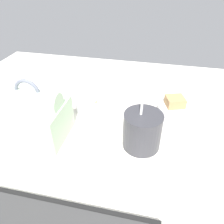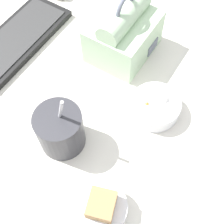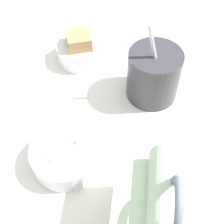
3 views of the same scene
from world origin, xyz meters
The scene contains 4 objects.
desk_surface centered at (0.00, 0.00, 1.00)cm, with size 140.00×110.00×2.00cm.
soup_cup centered at (-7.22, 5.20, 7.53)cm, with size 10.50×10.50×17.72cm.
bento_bowl_sandwich centered at (-16.11, -11.34, 4.65)cm, with size 10.39×10.39×7.09cm.
bento_bowl_snacks centered at (10.95, -9.13, 4.23)cm, with size 12.02×12.02×5.29cm.
Camera 3 is at (37.65, 1.86, 51.05)cm, focal length 50.00 mm.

